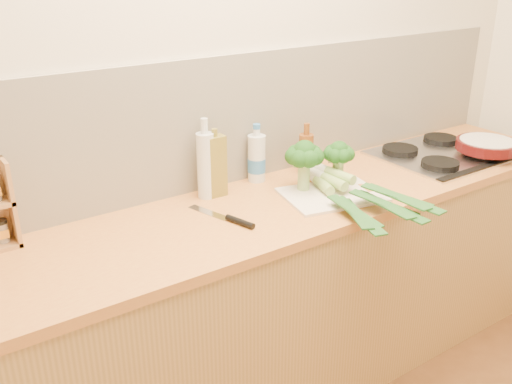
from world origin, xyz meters
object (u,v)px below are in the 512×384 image
Objects in this scene: chopping_board at (332,195)px; chefs_knife at (232,219)px; gas_hob at (441,153)px; skillet at (488,145)px.

chefs_knife reaches higher than chopping_board.
skillet is at bearing -39.54° from gas_hob.
gas_hob is at bearing 17.58° from chopping_board.
gas_hob reaches higher than chefs_knife.
chefs_knife is (-0.46, 0.03, 0.00)m from chopping_board.
skillet is at bearing -20.17° from chefs_knife.
chefs_knife is (-1.22, -0.04, -0.01)m from gas_hob.
chopping_board is 0.46m from chefs_knife.
gas_hob is at bearing -14.35° from chefs_knife.
gas_hob is 0.22m from skillet.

